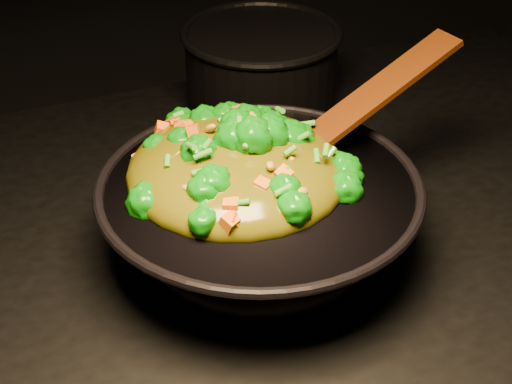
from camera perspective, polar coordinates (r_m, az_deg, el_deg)
name	(u,v)px	position (r m, az deg, el deg)	size (l,w,h in m)	color
wok	(259,221)	(0.88, 0.25, -2.15)	(0.35, 0.35, 0.10)	black
stir_fry	(237,142)	(0.85, -1.42, 3.63)	(0.25, 0.25, 0.09)	#0C6A07
spatula	(362,104)	(0.93, 7.72, 6.37)	(0.28, 0.04, 0.01)	#331506
back_pot	(261,69)	(1.18, 0.37, 8.91)	(0.22, 0.22, 0.13)	black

